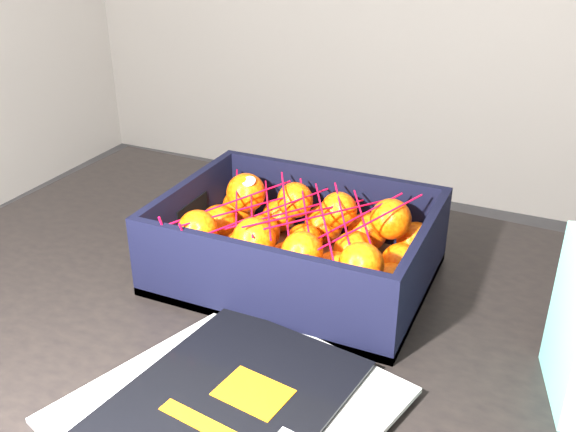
% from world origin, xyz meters
% --- Properties ---
extents(table, '(1.23, 0.85, 0.75)m').
position_xyz_m(table, '(0.20, -0.31, 0.65)').
color(table, black).
rests_on(table, ground).
extents(magazine_stack, '(0.36, 0.33, 0.02)m').
position_xyz_m(magazine_stack, '(0.21, -0.50, 0.76)').
color(magazine_stack, beige).
rests_on(magazine_stack, table).
extents(produce_crate, '(0.36, 0.27, 0.12)m').
position_xyz_m(produce_crate, '(0.16, -0.22, 0.79)').
color(produce_crate, '#926043').
rests_on(produce_crate, table).
extents(clementine_heap, '(0.35, 0.25, 0.10)m').
position_xyz_m(clementine_heap, '(0.16, -0.22, 0.80)').
color(clementine_heap, '#F74E05').
rests_on(clementine_heap, produce_crate).
extents(mesh_net, '(0.30, 0.24, 0.09)m').
position_xyz_m(mesh_net, '(0.15, -0.23, 0.85)').
color(mesh_net, red).
rests_on(mesh_net, clementine_heap).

